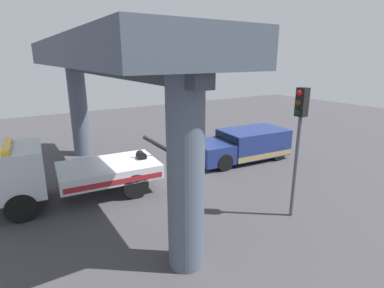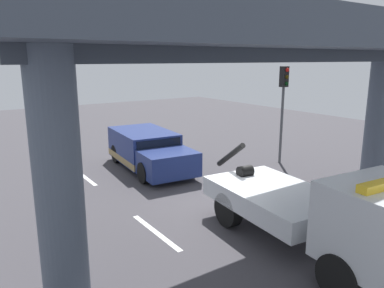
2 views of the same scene
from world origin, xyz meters
TOP-DOWN VIEW (x-y plane):
  - ground_plane at (0.00, 0.00)m, footprint 60.00×40.00m
  - lane_stripe_west at (-6.00, -2.79)m, footprint 2.60×0.16m
  - lane_stripe_mid at (0.00, -2.79)m, footprint 2.60×0.16m
  - tow_truck_white at (3.60, -0.07)m, footprint 7.33×2.92m
  - towed_van_green at (-5.69, 0.01)m, footprint 5.37×2.63m
  - overpass_structure at (1.39, 0.00)m, footprint 3.60×13.26m
  - traffic_light_near at (-2.98, 5.43)m, footprint 0.39×0.32m
  - traffic_light_far at (1.52, 5.43)m, footprint 0.39×0.32m

SIDE VIEW (x-z plane):
  - ground_plane at x=0.00m, z-range -0.10..0.00m
  - lane_stripe_west at x=-6.00m, z-range 0.00..0.01m
  - lane_stripe_mid at x=0.00m, z-range 0.00..0.01m
  - towed_van_green at x=-5.69m, z-range -0.01..1.57m
  - tow_truck_white at x=3.60m, z-range -0.03..2.43m
  - traffic_light_far at x=1.52m, z-range 1.00..5.37m
  - traffic_light_near at x=-2.98m, z-range 1.00..5.40m
  - overpass_structure at x=1.39m, z-range 2.02..8.00m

